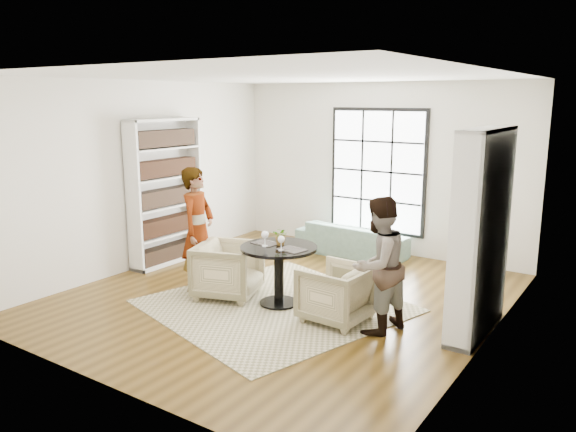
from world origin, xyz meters
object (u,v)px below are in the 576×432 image
Objects in this scene: pedestal_table at (279,263)px; sofa at (351,239)px; person_right at (378,265)px; person_left at (198,229)px; armchair_right at (336,293)px; wine_glass_right at (281,240)px; flower_centerpiece at (281,236)px; armchair_left at (228,270)px; wine_glass_left at (265,235)px.

sofa is at bearing 97.21° from pedestal_table.
person_left is at bearing -74.15° from person_right.
sofa is at bearing -132.77° from person_right.
person_left is (-2.22, -0.07, 0.53)m from armchair_right.
wine_glass_right is 0.27m from flower_centerpiece.
armchair_left is at bearing -164.82° from flower_centerpiece.
person_right is at bearing -2.57° from pedestal_table.
flower_centerpiece is (-0.15, 0.22, -0.02)m from wine_glass_right.
flower_centerpiece reaches higher than wine_glass_left.
person_right is (1.46, -0.07, 0.23)m from pedestal_table.
flower_centerpiece is (0.34, -2.67, 0.65)m from sofa.
person_right is (2.77, 0.07, -0.08)m from person_left.
flower_centerpiece is (-0.01, 0.07, 0.34)m from pedestal_table.
sofa is 3.38m from person_right.
wine_glass_left reaches higher than sofa.
sofa is 9.24× the size of wine_glass_left.
person_left reaches higher than armchair_right.
wine_glass_left is 0.29m from wine_glass_right.
wine_glass_right is (1.46, -0.02, 0.06)m from person_left.
armchair_left is 2.26m from person_right.
armchair_left is 0.75m from person_left.
flower_centerpiece is (1.30, 0.20, 0.04)m from person_left.
armchair_left is 1.07m from wine_glass_right.
wine_glass_right reaches higher than armchair_left.
pedestal_table is 0.53× the size of sofa.
wine_glass_right is 0.83× the size of flower_centerpiece.
wine_glass_left is 0.23m from flower_centerpiece.
wine_glass_left reaches higher than armchair_left.
armchair_right is 4.06× the size of wine_glass_right.
person_left is 1.46m from wine_glass_right.
flower_centerpiece is (-1.47, 0.14, 0.12)m from person_right.
armchair_right is at bearing -75.55° from person_right.
armchair_right is (0.91, -0.07, -0.23)m from pedestal_table.
armchair_right is 1.22m from wine_glass_left.
armchair_right is at bearing -4.13° from pedestal_table.
wine_glass_left is at bearing -102.60° from person_left.
person_right is at bearing -5.33° from flower_centerpiece.
person_left is at bearing -85.11° from armchair_right.
sofa is 2.76m from flower_centerpiece.
person_right is at bearing 3.80° from wine_glass_right.
person_right is (1.80, -2.80, 0.53)m from sofa.
sofa is (-0.35, 2.74, -0.30)m from pedestal_table.
sofa is 2.90m from armchair_left.
wine_glass_left reaches higher than armchair_right.
pedestal_table is 0.42m from wine_glass_left.
pedestal_table is 0.80m from armchair_left.
wine_glass_left is 1.08× the size of wine_glass_right.
person_left is 1.17m from wine_glass_left.
flower_centerpiece is at bearing -94.86° from person_left.
wine_glass_right is at bearing -104.55° from person_left.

